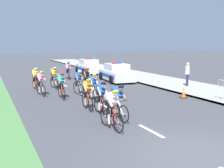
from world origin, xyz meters
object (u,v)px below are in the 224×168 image
object	(u,v)px
cyclist_second	(118,101)
police_car_nearest	(116,73)
cyclist_fifth	(93,87)
cyclist_eighth	(78,82)
cyclist_seventh	(41,83)
cyclist_twelfth	(68,70)
traffic_cone_near	(184,93)
cyclist_eleventh	(54,77)
cyclist_lead	(111,108)
police_car_second	(88,67)
cyclist_fourth	(87,93)
cyclist_sixth	(61,85)
spectator_closest	(188,73)
cyclist_ninth	(86,78)
cyclist_tenth	(35,78)
cyclist_third	(101,97)

from	to	relation	value
cyclist_second	police_car_nearest	bearing A→B (deg)	64.28
cyclist_fifth	cyclist_eighth	size ratio (longest dim) A/B	1.00
cyclist_seventh	cyclist_twelfth	distance (m)	7.44
cyclist_eighth	traffic_cone_near	world-z (taller)	cyclist_eighth
cyclist_fifth	cyclist_eleventh	xyz separation A→B (m)	(-1.02, 4.99, 0.00)
cyclist_lead	police_car_second	size ratio (longest dim) A/B	0.38
cyclist_fourth	cyclist_sixth	bearing A→B (deg)	98.78
cyclist_lead	cyclist_seventh	world-z (taller)	same
cyclist_lead	cyclist_twelfth	distance (m)	14.44
police_car_second	cyclist_twelfth	bearing A→B (deg)	-131.20
cyclist_eighth	police_car_nearest	xyz separation A→B (m)	(4.71, 4.29, -0.11)
cyclist_eighth	spectator_closest	world-z (taller)	spectator_closest
cyclist_sixth	cyclist_eleventh	distance (m)	3.73
cyclist_fifth	cyclist_eleventh	distance (m)	5.09
spectator_closest	cyclist_fifth	bearing A→B (deg)	-170.75
spectator_closest	cyclist_eighth	bearing A→B (deg)	174.53
cyclist_ninth	cyclist_tenth	distance (m)	3.49
cyclist_fourth	cyclist_twelfth	xyz separation A→B (m)	(2.19, 11.02, 0.00)
cyclist_second	cyclist_twelfth	distance (m)	13.38
cyclist_seventh	cyclist_tenth	xyz separation A→B (m)	(0.05, 2.22, 0.00)
cyclist_ninth	cyclist_fifth	bearing A→B (deg)	-103.94
cyclist_fifth	police_car_second	world-z (taller)	police_car_second
cyclist_fifth	police_car_nearest	distance (m)	7.75
cyclist_tenth	police_car_second	distance (m)	10.57
cyclist_seventh	traffic_cone_near	world-z (taller)	cyclist_seventh
cyclist_eighth	cyclist_tenth	size ratio (longest dim) A/B	1.00
cyclist_lead	cyclist_seventh	distance (m)	7.79
cyclist_sixth	cyclist_eighth	distance (m)	1.45
cyclist_lead	cyclist_fifth	distance (m)	5.14
cyclist_fifth	traffic_cone_near	distance (m)	5.30
cyclist_eleventh	police_car_second	bearing A→B (deg)	55.45
cyclist_lead	traffic_cone_near	distance (m)	7.13
cyclist_lead	cyclist_seventh	xyz separation A→B (m)	(-1.15, 7.71, 0.00)
cyclist_third	cyclist_eighth	distance (m)	5.00
traffic_cone_near	cyclist_tenth	bearing A→B (deg)	138.40
cyclist_tenth	police_car_nearest	size ratio (longest dim) A/B	0.38
cyclist_fifth	cyclist_twelfth	xyz separation A→B (m)	(1.21, 9.25, 0.00)
spectator_closest	police_car_second	bearing A→B (deg)	105.30
police_car_nearest	cyclist_second	bearing A→B (deg)	-115.72
cyclist_second	cyclist_sixth	size ratio (longest dim) A/B	1.00
cyclist_fifth	cyclist_seventh	size ratio (longest dim) A/B	1.00
police_car_nearest	traffic_cone_near	size ratio (longest dim) A/B	7.11
cyclist_lead	cyclist_sixth	bearing A→B (deg)	92.28
cyclist_sixth	cyclist_tenth	world-z (taller)	same
cyclist_fourth	traffic_cone_near	bearing A→B (deg)	1.88
cyclist_sixth	cyclist_eighth	size ratio (longest dim) A/B	1.00
cyclist_fifth	cyclist_sixth	bearing A→B (deg)	138.46
cyclist_second	traffic_cone_near	bearing A→B (deg)	23.98
cyclist_fifth	cyclist_sixth	world-z (taller)	same
cyclist_ninth	traffic_cone_near	bearing A→B (deg)	-50.49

